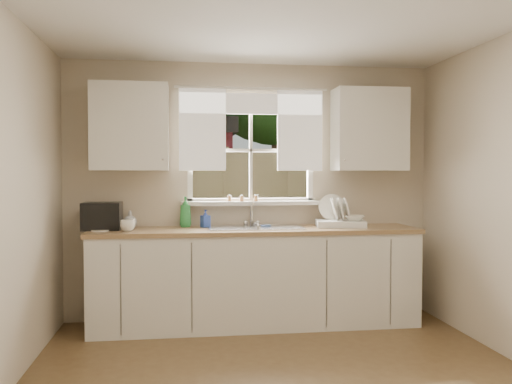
{
  "coord_description": "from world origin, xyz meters",
  "views": [
    {
      "loc": [
        -0.69,
        -3.3,
        1.42
      ],
      "look_at": [
        0.0,
        1.65,
        1.25
      ],
      "focal_mm": 38.0,
      "sensor_mm": 36.0,
      "label": 1
    }
  ],
  "objects": [
    {
      "name": "backyard",
      "position": [
        0.58,
        8.42,
        3.46
      ],
      "size": [
        20.0,
        10.0,
        6.13
      ],
      "color": "#335421",
      "rests_on": "ground"
    },
    {
      "name": "dish_rack",
      "position": [
        0.83,
        1.73,
        0.97
      ],
      "size": [
        0.51,
        0.42,
        0.31
      ],
      "color": "white",
      "rests_on": "countertop"
    },
    {
      "name": "soap_bottle_a",
      "position": [
        -0.65,
        1.89,
        1.06
      ],
      "size": [
        0.13,
        0.13,
        0.29
      ],
      "primitive_type": "imported",
      "rotation": [
        0.0,
        0.0,
        0.18
      ],
      "color": "green",
      "rests_on": "countertop"
    },
    {
      "name": "curtains",
      "position": [
        0.0,
        1.95,
        1.93
      ],
      "size": [
        1.5,
        0.03,
        0.81
      ],
      "color": "white",
      "rests_on": "room_walls"
    },
    {
      "name": "soap_bottle_b",
      "position": [
        -0.46,
        1.83,
        0.99
      ],
      "size": [
        0.1,
        0.1,
        0.17
      ],
      "primitive_type": "imported",
      "rotation": [
        0.0,
        0.0,
        0.42
      ],
      "color": "#2F4DB3",
      "rests_on": "countertop"
    },
    {
      "name": "upper_cabinet_left",
      "position": [
        -1.15,
        1.82,
        1.85
      ],
      "size": [
        0.7,
        0.33,
        0.8
      ],
      "primitive_type": "cube",
      "color": "white",
      "rests_on": "room_walls"
    },
    {
      "name": "upper_cabinet_right",
      "position": [
        1.15,
        1.82,
        1.85
      ],
      "size": [
        0.7,
        0.33,
        0.8
      ],
      "primitive_type": "cube",
      "color": "white",
      "rests_on": "room_walls"
    },
    {
      "name": "window",
      "position": [
        0.0,
        2.0,
        1.49
      ],
      "size": [
        1.38,
        0.16,
        1.06
      ],
      "color": "white",
      "rests_on": "room_walls"
    },
    {
      "name": "base_cabinets",
      "position": [
        0.0,
        1.68,
        0.43
      ],
      "size": [
        3.0,
        0.62,
        0.87
      ],
      "primitive_type": "cube",
      "color": "white",
      "rests_on": "ground"
    },
    {
      "name": "cup",
      "position": [
        -1.16,
        1.57,
        0.96
      ],
      "size": [
        0.17,
        0.17,
        0.1
      ],
      "primitive_type": "imported",
      "rotation": [
        0.0,
        0.0,
        0.39
      ],
      "color": "white",
      "rests_on": "countertop"
    },
    {
      "name": "countertop",
      "position": [
        0.0,
        1.68,
        0.89
      ],
      "size": [
        3.04,
        0.65,
        0.04
      ],
      "primitive_type": "cube",
      "color": "#97744B",
      "rests_on": "base_cabinets"
    },
    {
      "name": "saucer",
      "position": [
        -1.4,
        1.62,
        0.92
      ],
      "size": [
        0.16,
        0.16,
        0.01
      ],
      "primitive_type": "cylinder",
      "color": "white",
      "rests_on": "countertop"
    },
    {
      "name": "soap_bottle_c",
      "position": [
        -1.16,
        1.85,
        0.99
      ],
      "size": [
        0.13,
        0.13,
        0.16
      ],
      "primitive_type": "imported",
      "rotation": [
        0.0,
        0.0,
        -0.03
      ],
      "color": "beige",
      "rests_on": "countertop"
    },
    {
      "name": "wall_outlet",
      "position": [
        0.88,
        1.99,
        1.08
      ],
      "size": [
        0.08,
        0.01,
        0.12
      ],
      "primitive_type": "cube",
      "color": "beige",
      "rests_on": "room_walls"
    },
    {
      "name": "sill_jars",
      "position": [
        -0.09,
        1.94,
        1.18
      ],
      "size": [
        0.3,
        0.04,
        0.06
      ],
      "color": "brown",
      "rests_on": "window"
    },
    {
      "name": "sink",
      "position": [
        0.0,
        1.71,
        0.84
      ],
      "size": [
        0.88,
        0.52,
        0.4
      ],
      "color": "#B7B7BC",
      "rests_on": "countertop"
    },
    {
      "name": "room_walls",
      "position": [
        0.0,
        -0.07,
        1.24
      ],
      "size": [
        3.62,
        4.02,
        2.5
      ],
      "color": "beige",
      "rests_on": "ground"
    },
    {
      "name": "bowl",
      "position": [
        0.96,
        1.68,
        1.0
      ],
      "size": [
        0.26,
        0.26,
        0.05
      ],
      "primitive_type": "imported",
      "rotation": [
        0.0,
        0.0,
        -0.35
      ],
      "color": "white",
      "rests_on": "dish_rack"
    },
    {
      "name": "black_appliance",
      "position": [
        -1.4,
        1.76,
        1.03
      ],
      "size": [
        0.34,
        0.3,
        0.25
      ],
      "primitive_type": "cube",
      "rotation": [
        0.0,
        0.0,
        -0.01
      ],
      "color": "black",
      "rests_on": "countertop"
    }
  ]
}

